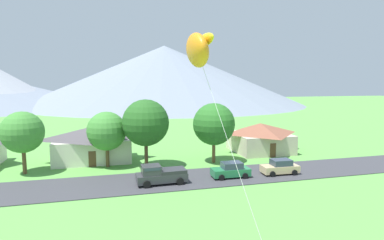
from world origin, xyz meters
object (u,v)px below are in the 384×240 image
(tree_near_left, at_px, (214,124))
(parked_car_tan_west_end, at_px, (280,167))
(parked_car_green_mid_east, at_px, (231,170))
(house_left_center, at_px, (260,137))
(tree_center, at_px, (107,131))
(tree_right_of_center, at_px, (22,132))
(pickup_truck_charcoal_west_side, at_px, (160,174))
(kite_flyer_with_kite, at_px, (200,56))
(tree_left_of_center, at_px, (146,123))
(house_right_center, at_px, (93,143))

(tree_near_left, xyz_separation_m, parked_car_tan_west_end, (5.61, -7.13, -4.23))
(parked_car_green_mid_east, bearing_deg, house_left_center, 51.01)
(parked_car_tan_west_end, bearing_deg, house_left_center, 73.96)
(tree_center, bearing_deg, parked_car_green_mid_east, -31.81)
(tree_near_left, relative_size, parked_car_tan_west_end, 1.84)
(tree_right_of_center, bearing_deg, house_left_center, 7.15)
(tree_right_of_center, relative_size, pickup_truck_charcoal_west_side, 1.38)
(pickup_truck_charcoal_west_side, bearing_deg, kite_flyer_with_kite, -92.49)
(tree_near_left, height_order, pickup_truck_charcoal_west_side, tree_near_left)
(parked_car_tan_west_end, bearing_deg, tree_center, 156.30)
(parked_car_green_mid_east, bearing_deg, tree_right_of_center, 161.46)
(tree_right_of_center, xyz_separation_m, pickup_truck_charcoal_west_side, (14.54, -7.77, -3.80))
(kite_flyer_with_kite, bearing_deg, pickup_truck_charcoal_west_side, 87.51)
(tree_center, relative_size, tree_right_of_center, 0.96)
(tree_near_left, xyz_separation_m, kite_flyer_with_kite, (-8.98, -24.30, 6.67))
(tree_left_of_center, xyz_separation_m, parked_car_green_mid_east, (8.55, -6.50, -4.75))
(house_left_center, bearing_deg, kite_flyer_with_kite, -121.87)
(tree_center, xyz_separation_m, kite_flyer_with_kite, (4.53, -25.56, 7.24))
(tree_center, bearing_deg, kite_flyer_with_kite, -79.95)
(tree_near_left, height_order, tree_left_of_center, tree_left_of_center)
(house_right_center, height_order, tree_left_of_center, tree_left_of_center)
(house_right_center, bearing_deg, pickup_truck_charcoal_west_side, -59.44)
(house_left_center, bearing_deg, tree_right_of_center, -172.85)
(tree_left_of_center, distance_m, parked_car_green_mid_east, 11.75)
(tree_center, bearing_deg, house_right_center, 116.84)
(house_left_center, distance_m, pickup_truck_charcoal_west_side, 20.88)
(parked_car_tan_west_end, height_order, parked_car_green_mid_east, same)
(tree_left_of_center, xyz_separation_m, kite_flyer_with_kite, (-0.09, -23.89, 6.15))
(house_left_center, bearing_deg, house_right_center, 179.26)
(tree_near_left, distance_m, tree_left_of_center, 8.91)
(house_left_center, distance_m, tree_left_of_center, 18.86)
(tree_left_of_center, height_order, tree_right_of_center, tree_left_of_center)
(house_left_center, bearing_deg, parked_car_green_mid_east, -128.99)
(house_right_center, relative_size, tree_near_left, 1.34)
(tree_near_left, bearing_deg, tree_right_of_center, 178.46)
(tree_near_left, height_order, parked_car_tan_west_end, tree_near_left)
(parked_car_tan_west_end, bearing_deg, kite_flyer_with_kite, -130.37)
(house_left_center, relative_size, pickup_truck_charcoal_west_side, 1.64)
(tree_left_of_center, distance_m, kite_flyer_with_kite, 24.67)
(house_right_center, height_order, parked_car_green_mid_east, house_right_center)
(tree_left_of_center, xyz_separation_m, parked_car_tan_west_end, (14.50, -6.72, -4.75))
(house_right_center, height_order, tree_near_left, tree_near_left)
(tree_near_left, bearing_deg, tree_center, 174.67)
(tree_near_left, distance_m, parked_car_tan_west_end, 10.01)
(tree_left_of_center, relative_size, pickup_truck_charcoal_west_side, 1.61)
(tree_left_of_center, xyz_separation_m, tree_center, (-4.63, 1.67, -1.10))
(tree_near_left, height_order, tree_right_of_center, tree_near_left)
(parked_car_green_mid_east, bearing_deg, house_right_center, 141.80)
(house_right_center, relative_size, pickup_truck_charcoal_west_side, 2.00)
(parked_car_green_mid_east, bearing_deg, tree_center, 148.19)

